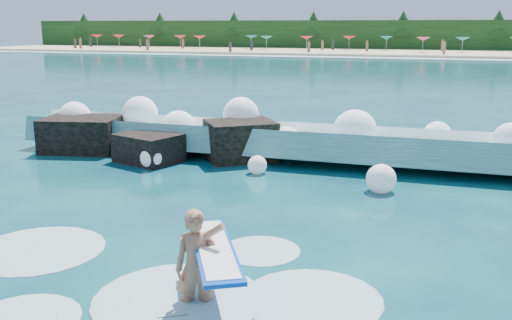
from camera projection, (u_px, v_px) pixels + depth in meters
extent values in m
plane|color=#082C41|center=(161.00, 230.00, 12.22)|extent=(200.00, 200.00, 0.00)
cube|color=tan|center=(404.00, 53.00, 84.38)|extent=(140.00, 20.00, 0.40)
cube|color=silver|center=(398.00, 58.00, 74.23)|extent=(140.00, 5.00, 0.08)
cube|color=black|center=(409.00, 36.00, 93.10)|extent=(140.00, 4.00, 5.00)
cube|color=teal|center=(268.00, 145.00, 18.75)|extent=(17.22, 2.62, 1.44)
cube|color=white|center=(275.00, 128.00, 19.39)|extent=(17.22, 1.21, 0.67)
cube|color=black|center=(83.00, 137.00, 19.85)|extent=(2.90, 2.42, 1.38)
cube|color=black|center=(149.00, 150.00, 18.23)|extent=(2.29, 2.03, 1.06)
cube|color=black|center=(241.00, 144.00, 18.50)|extent=(2.71, 2.61, 1.48)
imported|color=#A4694C|center=(197.00, 268.00, 8.83)|extent=(0.81, 0.69, 1.87)
cube|color=blue|center=(214.00, 250.00, 8.71)|extent=(1.74, 2.53, 0.06)
cube|color=white|center=(214.00, 249.00, 8.71)|extent=(1.55, 2.29, 0.06)
cylinder|color=black|center=(173.00, 316.00, 7.70)|extent=(0.01, 0.91, 0.43)
sphere|color=white|center=(75.00, 117.00, 20.82)|extent=(1.16, 1.16, 1.16)
sphere|color=white|center=(140.00, 114.00, 20.37)|extent=(1.26, 1.26, 1.26)
sphere|color=white|center=(179.00, 128.00, 19.43)|extent=(1.20, 1.20, 1.20)
sphere|color=white|center=(241.00, 115.00, 19.45)|extent=(1.23, 1.23, 1.23)
sphere|color=white|center=(287.00, 142.00, 18.11)|extent=(1.00, 1.00, 1.00)
sphere|color=white|center=(355.00, 132.00, 17.70)|extent=(1.38, 1.38, 1.38)
sphere|color=white|center=(437.00, 136.00, 17.75)|extent=(0.91, 0.91, 0.91)
sphere|color=white|center=(511.00, 140.00, 16.17)|extent=(0.99, 0.99, 0.99)
sphere|color=white|center=(151.00, 158.00, 17.47)|extent=(0.68, 0.68, 0.68)
sphere|color=white|center=(257.00, 165.00, 16.79)|extent=(0.57, 0.57, 0.57)
sphere|color=white|center=(381.00, 179.00, 14.95)|extent=(0.79, 0.79, 0.79)
ellipsoid|color=silver|center=(178.00, 299.00, 9.14)|extent=(2.79, 2.79, 0.14)
ellipsoid|color=silver|center=(312.00, 299.00, 9.14)|extent=(2.31, 2.31, 0.12)
ellipsoid|color=silver|center=(38.00, 250.00, 11.15)|extent=(2.61, 2.61, 0.13)
ellipsoid|color=silver|center=(260.00, 250.00, 11.11)|extent=(1.59, 1.59, 0.08)
cone|color=red|center=(97.00, 36.00, 103.38)|extent=(2.00, 2.00, 0.50)
cone|color=red|center=(119.00, 36.00, 100.57)|extent=(2.00, 2.00, 0.50)
cone|color=#C83A5F|center=(149.00, 37.00, 97.17)|extent=(2.00, 2.00, 0.50)
cone|color=red|center=(180.00, 37.00, 96.09)|extent=(2.00, 2.00, 0.50)
cone|color=red|center=(200.00, 37.00, 93.20)|extent=(2.00, 2.00, 0.50)
cone|color=#147F78|center=(251.00, 37.00, 95.28)|extent=(2.00, 2.00, 0.50)
cone|color=#147F78|center=(267.00, 38.00, 90.92)|extent=(2.00, 2.00, 0.50)
cone|color=red|center=(307.00, 38.00, 89.36)|extent=(2.00, 2.00, 0.50)
cone|color=red|center=(349.00, 38.00, 90.27)|extent=(2.00, 2.00, 0.50)
cone|color=#147F78|center=(386.00, 38.00, 88.55)|extent=(2.00, 2.00, 0.50)
cone|color=#C83A5F|center=(423.00, 39.00, 82.66)|extent=(2.00, 2.00, 0.50)
cone|color=#147F78|center=(463.00, 39.00, 82.42)|extent=(2.00, 2.00, 0.50)
cube|color=#3F332D|center=(266.00, 45.00, 87.97)|extent=(0.35, 0.22, 1.48)
cube|color=#8C664C|center=(296.00, 47.00, 83.76)|extent=(0.35, 0.22, 1.41)
cube|color=#262633|center=(81.00, 43.00, 98.55)|extent=(0.35, 0.22, 1.60)
cube|color=#3F332D|center=(440.00, 48.00, 75.92)|extent=(0.35, 0.22, 1.61)
cube|color=#3F332D|center=(310.00, 46.00, 84.63)|extent=(0.35, 0.22, 1.55)
cube|color=brown|center=(226.00, 47.00, 84.38)|extent=(0.35, 0.22, 1.43)
cube|color=#3F332D|center=(75.00, 43.00, 95.97)|extent=(0.35, 0.22, 1.55)
cube|color=#8C664C|center=(197.00, 45.00, 90.65)|extent=(0.35, 0.22, 1.55)
cube|color=#262633|center=(382.00, 46.00, 84.51)|extent=(0.35, 0.22, 1.45)
cube|color=brown|center=(95.00, 42.00, 101.66)|extent=(0.35, 0.22, 1.56)
cube|color=#3F332D|center=(204.00, 46.00, 85.83)|extent=(0.35, 0.22, 1.53)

